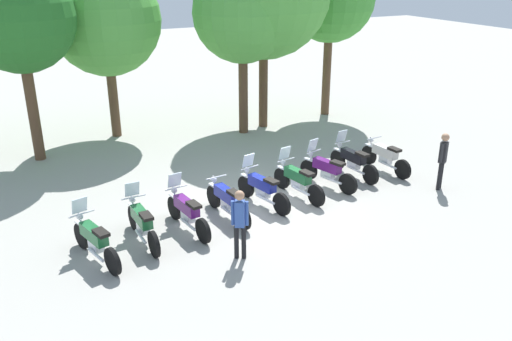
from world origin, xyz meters
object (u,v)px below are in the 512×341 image
Objects in this scene: motorcycle_1 at (142,222)px; motorcycle_3 at (227,200)px; motorcycle_7 at (353,161)px; motorcycle_2 at (187,211)px; motorcycle_6 at (327,170)px; motorcycle_8 at (385,156)px; motorcycle_5 at (298,180)px; motorcycle_0 at (95,240)px; tree_3 at (243,13)px; person_0 at (443,157)px; person_1 at (240,219)px; tree_2 at (105,21)px; motorcycle_4 at (262,188)px; tree_1 at (18,17)px.

motorcycle_1 is 1.00× the size of motorcycle_3.
motorcycle_3 is 4.83m from motorcycle_7.
motorcycle_2 is 4.80m from motorcycle_6.
motorcycle_6 is 0.97× the size of motorcycle_8.
motorcycle_1 reaches higher than motorcycle_3.
motorcycle_3 is 2.39m from motorcycle_5.
motorcycle_8 is at bearing -96.68° from motorcycle_0.
tree_3 is (4.76, 6.82, 4.08)m from motorcycle_2.
motorcycle_1 is 8.36m from motorcycle_8.
motorcycle_6 is at bearing 29.97° from person_0.
motorcycle_8 is 7.10m from person_1.
motorcycle_0 is at bearing 93.35° from motorcycle_3.
motorcycle_1 is 4.77m from motorcycle_5.
person_0 is at bearing -168.27° from motorcycle_8.
motorcycle_1 is 8.89m from person_0.
motorcycle_1 and motorcycle_5 have the same top height.
motorcycle_2 is 9.42m from tree_2.
motorcycle_5 is at bearing -100.84° from tree_3.
tree_2 is (-2.26, 8.14, 3.85)m from motorcycle_4.
motorcycle_2 is (1.18, 0.09, 0.00)m from motorcycle_1.
motorcycle_3 is at bearing -95.16° from motorcycle_0.
tree_1 reaches higher than motorcycle_7.
motorcycle_3 is 1.02× the size of motorcycle_6.
motorcycle_1 is 1.18m from motorcycle_2.
tree_2 is 4.99m from tree_3.
motorcycle_3 is 9.10m from tree_1.
motorcycle_6 is 3.41m from person_0.
motorcycle_5 is 3.80m from person_1.
motorcycle_6 is (2.37, 0.34, 0.00)m from motorcycle_4.
motorcycle_3 is at bearing 89.72° from motorcycle_4.
tree_1 is at bearing 177.49° from tree_3.
motorcycle_8 is at bearing -13.98° from person_0.
motorcycle_0 is 8.72m from tree_1.
motorcycle_2 reaches higher than motorcycle_8.
tree_3 is (1.20, 6.29, 4.08)m from motorcycle_5.
person_1 is at bearing 113.83° from motorcycle_7.
motorcycle_1 is 9.59m from tree_2.
motorcycle_2 is 9.26m from tree_3.
person_1 is at bearing 67.57° from person_0.
person_0 is (6.48, -1.07, 0.53)m from motorcycle_3.
motorcycle_1 is 0.34× the size of tree_3.
motorcycle_6 is at bearing -59.35° from tree_2.
tree_2 is at bearing 0.37° from motorcycle_3.
motorcycle_7 is (2.37, 0.58, 0.00)m from motorcycle_5.
motorcycle_6 is 1.23m from motorcycle_7.
person_0 is 1.03× the size of person_1.
motorcycle_5 is 1.24× the size of person_0.
motorcycle_3 is at bearing 93.31° from motorcycle_8.
person_1 is (-2.92, -2.38, 0.48)m from motorcycle_5.
motorcycle_8 is (3.56, 0.48, -0.01)m from motorcycle_5.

